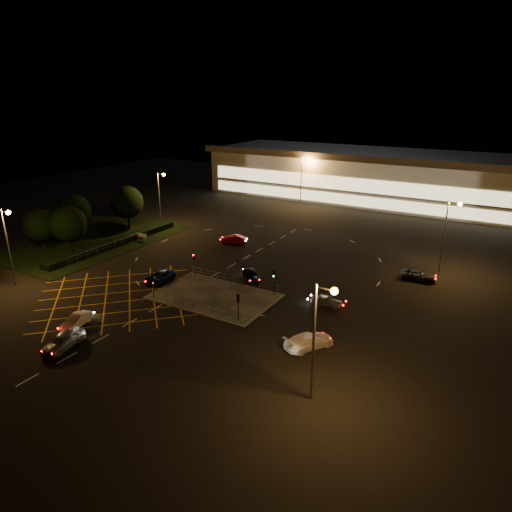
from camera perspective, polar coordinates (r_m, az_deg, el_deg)
The scene contains 28 objects.
ground at distance 58.04m, azimuth -5.71°, elevation -3.96°, with size 180.00×180.00×0.00m, color black.
pedestrian_island at distance 55.46m, azimuth -5.24°, elevation -5.04°, with size 14.00×9.00×0.12m, color #4C4944.
grass_verge at distance 80.47m, azimuth -19.53°, elevation 1.81°, with size 18.00×30.00×0.08m, color black.
hedge at distance 76.69m, azimuth -17.13°, elevation 1.58°, with size 2.00×26.00×1.00m, color black.
supermarket at distance 110.84m, azimuth 13.52°, elevation 9.87°, with size 72.00×26.50×10.50m.
streetlight_sw at distance 63.70m, azimuth -28.56°, elevation 2.12°, with size 1.78×0.56×10.03m.
streetlight_se at distance 35.06m, azimuth 7.98°, elevation -8.81°, with size 1.78×0.56×10.03m.
streetlight_nw at distance 83.78m, azimuth -11.82°, elevation 7.83°, with size 1.78×0.56×10.03m.
streetlight_ne at distance 65.31m, azimuth 22.96°, elevation 3.36°, with size 1.78×0.56×10.03m.
streetlight_far_left at distance 101.06m, azimuth 5.90°, elevation 10.11°, with size 1.78×0.56×10.03m.
streetlight_far_right at distance 94.23m, azimuth 29.30°, elevation 7.02°, with size 1.78×0.56×10.03m.
signal_sw at distance 55.30m, azimuth -12.80°, elevation -2.94°, with size 0.28×0.30×3.15m.
signal_se at distance 48.43m, azimuth -2.24°, elevation -5.78°, with size 0.28×0.30×3.15m.
signal_nw at distance 60.90m, azimuth -7.74°, elevation -0.49°, with size 0.28×0.30×3.15m.
signal_ne at distance 54.74m, azimuth 2.26°, elevation -2.68°, with size 0.28×0.30×3.15m.
tree_a at distance 76.30m, azimuth -25.39°, elevation 3.45°, with size 5.04×5.04×6.86m.
tree_b at distance 82.32m, azimuth -21.73°, elevation 5.26°, with size 5.40×5.40×7.35m.
tree_c at distance 84.36m, azimuth -15.82°, elevation 6.46°, with size 5.76×5.76×7.84m.
tree_d at distance 92.84m, azimuth -15.74°, elevation 7.04°, with size 4.68×4.68×6.37m.
tree_e at distance 74.16m, azimuth -22.40°, elevation 3.70°, with size 5.40×5.40×7.35m.
car_near_silver at distance 48.19m, azimuth -22.94°, elevation -9.70°, with size 1.87×4.66×1.59m, color #A0A3A7.
car_queue_white at distance 51.95m, azimuth -21.51°, elevation -7.52°, with size 1.35×3.86×1.27m, color white.
car_left_blue at distance 60.67m, azimuth -11.97°, elevation -2.57°, with size 2.14×4.65×1.29m, color #0C1B49.
car_far_dkgrey at distance 60.10m, azimuth -0.61°, elevation -2.37°, with size 1.73×4.25×1.23m, color black.
car_right_silver at distance 53.47m, azimuth 8.83°, elevation -5.53°, with size 1.44×3.59×1.22m, color #AEB1B5.
car_circ_red at distance 74.69m, azimuth -2.79°, elevation 2.12°, with size 1.43×4.10×1.35m, color maroon.
car_east_grey at distance 63.54m, azimuth 19.67°, elevation -2.32°, with size 2.06×4.47×1.24m, color black.
car_approach_white at distance 44.85m, azimuth 6.63°, elevation -10.49°, with size 2.05×5.05×1.47m, color silver.
Camera 1 is at (31.70, -42.75, 23.17)m, focal length 32.00 mm.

